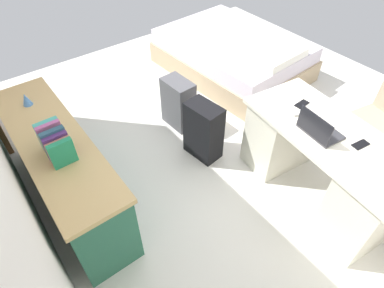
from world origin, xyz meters
name	(u,v)px	position (x,y,z in m)	size (l,w,h in m)	color
ground_plane	(222,133)	(0.00, 0.00, 0.00)	(5.17, 5.17, 0.00)	silver
desk	(320,164)	(-1.11, -0.11, 0.39)	(1.51, 0.82, 0.74)	silver
office_chair	(379,127)	(-1.16, -0.91, 0.42)	(0.54, 0.54, 0.94)	black
credenza	(64,170)	(0.16, 1.67, 0.37)	(1.80, 0.48, 0.74)	#28664C
bed	(233,55)	(0.92, -0.97, 0.24)	(1.99, 1.52, 0.58)	tan
suitcase_black	(203,131)	(-0.10, 0.37, 0.30)	(0.36, 0.22, 0.61)	black
suitcase_spare_grey	(178,103)	(0.44, 0.28, 0.28)	(0.36, 0.22, 0.56)	#4C4C51
laptop	(318,129)	(-1.04, 0.00, 0.79)	(0.33, 0.26, 0.21)	#333338
computer_mouse	(297,113)	(-0.79, -0.07, 0.76)	(0.06, 0.10, 0.03)	white
cell_phone_near_laptop	(361,145)	(-1.32, -0.16, 0.75)	(0.07, 0.14, 0.01)	black
cell_phone_by_mouse	(302,104)	(-0.73, -0.21, 0.75)	(0.07, 0.14, 0.01)	black
book_row	(56,143)	(-0.04, 1.67, 0.85)	(0.28, 0.17, 0.23)	#1F8056
figurine_small	(26,99)	(0.69, 1.67, 0.80)	(0.08, 0.08, 0.11)	#4C7FBF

